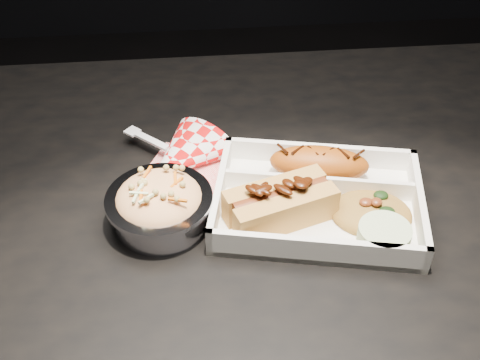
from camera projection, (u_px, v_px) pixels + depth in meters
name	position (u px, v px, depth m)	size (l,w,h in m)	color
dining_table	(274.00, 260.00, 0.81)	(1.20, 0.80, 0.75)	black
food_tray	(317.00, 204.00, 0.74)	(0.28, 0.23, 0.04)	white
fried_pastry	(319.00, 164.00, 0.77)	(0.13, 0.05, 0.04)	#9E490F
hotdog	(280.00, 202.00, 0.71)	(0.14, 0.10, 0.06)	#C89044
fried_rice_mound	(372.00, 206.00, 0.72)	(0.10, 0.08, 0.03)	#A97731
cupcake_liner	(384.00, 238.00, 0.68)	(0.06, 0.06, 0.03)	beige
foil_coleslaw_cup	(160.00, 204.00, 0.71)	(0.13, 0.13, 0.07)	silver
napkin_fork	(181.00, 158.00, 0.80)	(0.16, 0.15, 0.10)	red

